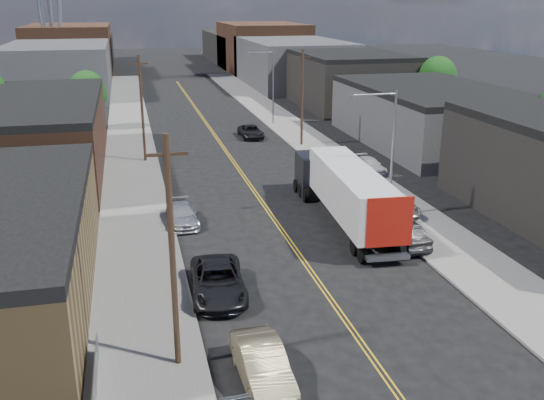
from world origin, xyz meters
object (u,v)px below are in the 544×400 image
car_right_lot_a (396,204)px  car_right_lot_c (355,170)px  car_right_oncoming (401,234)px  car_left_b (262,365)px  car_left_c (218,281)px  car_right_lot_b (369,165)px  semi_truck (342,188)px  car_ahead_truck (251,132)px  car_left_d (182,215)px

car_right_lot_a → car_right_lot_c: 8.79m
car_right_oncoming → car_right_lot_a: (2.11, 5.36, 0.06)m
car_left_b → car_right_lot_a: 22.14m
car_left_c → car_right_lot_b: bearing=54.2°
semi_truck → car_left_c: bearing=-133.4°
car_right_lot_c → car_ahead_truck: 19.69m
car_left_c → car_right_lot_c: (14.52, 18.17, 0.13)m
semi_truck → car_left_b: 19.74m
semi_truck → car_right_lot_c: semi_truck is taller
semi_truck → car_right_oncoming: (2.10, -5.22, -1.61)m
car_left_b → car_right_oncoming: (11.60, 12.02, -0.04)m
car_ahead_truck → car_left_b: bearing=-101.5°
semi_truck → car_right_oncoming: size_ratio=3.40×
car_left_b → semi_truck: bearing=59.3°
car_right_lot_a → car_left_d: bearing=177.4°
car_right_lot_b → car_right_lot_a: bearing=-107.0°
semi_truck → car_right_lot_c: size_ratio=3.48×
car_left_b → car_right_lot_c: bearing=60.1°
car_left_b → car_right_lot_a: (13.71, 17.38, 0.02)m
car_right_lot_a → car_right_lot_c: bearing=92.5°
car_right_oncoming → car_right_lot_b: car_right_oncoming is taller
car_left_c → car_left_d: 11.16m
car_right_lot_c → car_right_oncoming: bearing=-98.7°
car_right_lot_b → car_left_c: bearing=-134.5°
car_left_c → car_right_lot_c: car_right_lot_c is taller
semi_truck → car_right_lot_b: semi_truck is taller
car_ahead_truck → car_right_oncoming: bearing=-85.7°
car_left_c → car_right_oncoming: 12.84m
car_left_b → car_right_lot_b: size_ratio=1.14×
car_left_c → car_ahead_truck: 38.33m
car_left_d → car_right_lot_a: (15.11, -1.75, 0.17)m
car_left_d → car_ahead_truck: size_ratio=0.95×
semi_truck → car_right_lot_a: semi_truck is taller
car_right_lot_a → car_right_lot_b: 10.86m
car_left_c → car_right_lot_b: car_left_c is taller
car_left_b → car_right_lot_c: car_right_lot_c is taller
car_left_b → car_left_c: (-0.59, 8.00, -0.00)m
car_right_lot_b → car_right_lot_c: car_right_lot_c is taller
car_right_lot_c → car_ahead_truck: size_ratio=0.94×
car_right_oncoming → car_right_lot_b: bearing=-110.7°
car_right_lot_a → car_left_b: bearing=-124.3°
car_ahead_truck → car_left_d: bearing=-111.9°
semi_truck → car_left_d: size_ratio=3.47×
car_right_oncoming → car_ahead_truck: 33.27m
car_right_lot_c → semi_truck: bearing=-115.8°
car_right_oncoming → car_right_lot_a: bearing=-116.7°
car_right_lot_a → car_ahead_truck: bearing=104.1°
car_left_b → car_ahead_truck: bearing=77.2°
car_ahead_truck → car_left_c: bearing=-104.7°
semi_truck → car_left_c: (-10.09, -9.23, -1.58)m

